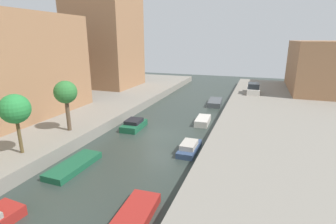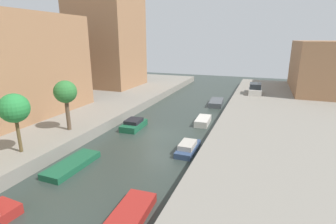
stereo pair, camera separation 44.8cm
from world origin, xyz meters
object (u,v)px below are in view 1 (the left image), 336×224
at_px(street_tree_1, 15,109).
at_px(moored_boat_right_3, 203,121).
at_px(low_block_right, 327,66).
at_px(moored_boat_left_3, 134,125).
at_px(moored_boat_left_2, 74,165).
at_px(apartment_tower_far, 103,14).
at_px(parked_car, 253,89).
at_px(moored_boat_right_2, 189,147).
at_px(moored_boat_right_4, 215,102).
at_px(street_tree_2, 66,93).
at_px(moored_boat_right_1, 134,217).

xyz_separation_m(street_tree_1, moored_boat_right_3, (10.09, 13.52, -3.85)).
distance_m(low_block_right, moored_boat_left_3, 31.30).
relative_size(street_tree_1, moored_boat_left_3, 1.27).
height_order(moored_boat_left_2, moored_boat_left_3, moored_boat_left_3).
height_order(apartment_tower_far, low_block_right, apartment_tower_far).
distance_m(moored_boat_left_2, moored_boat_right_3, 14.23).
relative_size(parked_car, moored_boat_left_3, 1.30).
relative_size(moored_boat_left_3, moored_boat_right_3, 1.08).
xyz_separation_m(low_block_right, moored_boat_right_2, (-14.30, -26.27, -4.35)).
distance_m(apartment_tower_far, street_tree_1, 28.38).
bearing_deg(moored_boat_left_3, apartment_tower_far, 129.41).
bearing_deg(apartment_tower_far, moored_boat_left_3, -50.59).
bearing_deg(moored_boat_left_2, low_block_right, 56.22).
distance_m(moored_boat_left_3, moored_boat_right_4, 13.85).
relative_size(street_tree_1, street_tree_2, 0.96).
relative_size(moored_boat_left_2, moored_boat_right_1, 1.13).
height_order(moored_boat_left_3, moored_boat_right_3, moored_boat_left_3).
distance_m(street_tree_2, moored_boat_right_2, 11.34).
bearing_deg(parked_car, moored_boat_right_1, -98.89).
xyz_separation_m(street_tree_1, moored_boat_left_2, (3.65, 0.83, -3.96)).
bearing_deg(low_block_right, moored_boat_left_2, -123.78).
xyz_separation_m(apartment_tower_far, moored_boat_right_3, (19.25, -12.01, -12.19)).
bearing_deg(moored_boat_right_1, moored_boat_right_3, 89.94).
bearing_deg(moored_boat_right_3, moored_boat_left_2, -116.91).
relative_size(street_tree_1, moored_boat_left_2, 0.96).
distance_m(street_tree_1, moored_boat_left_2, 5.45).
bearing_deg(moored_boat_right_4, parked_car, 44.68).
xyz_separation_m(moored_boat_left_3, moored_boat_right_2, (6.68, -3.44, -0.06)).
xyz_separation_m(parked_car, moored_boat_right_1, (-4.60, -29.42, -1.39)).
xyz_separation_m(moored_boat_left_3, moored_boat_right_3, (6.22, 3.84, -0.07)).
height_order(street_tree_1, moored_boat_right_4, street_tree_1).
xyz_separation_m(moored_boat_left_2, moored_boat_right_2, (6.90, 5.41, 0.12)).
xyz_separation_m(apartment_tower_far, street_tree_2, (9.16, -20.61, -8.19)).
bearing_deg(moored_boat_left_3, moored_boat_right_4, 63.99).
distance_m(street_tree_1, street_tree_2, 4.93).
distance_m(parked_car, moored_boat_right_1, 29.81).
height_order(low_block_right, street_tree_2, low_block_right).
relative_size(moored_boat_left_2, moored_boat_right_4, 1.04).
bearing_deg(moored_boat_right_4, street_tree_1, -114.19).
bearing_deg(moored_boat_right_3, moored_boat_right_1, -90.06).
distance_m(apartment_tower_far, moored_boat_right_4, 22.92).
height_order(low_block_right, moored_boat_right_4, low_block_right).
height_order(apartment_tower_far, moored_boat_right_1, apartment_tower_far).
height_order(parked_car, moored_boat_left_3, parked_car).
bearing_deg(moored_boat_right_3, street_tree_1, -126.73).
distance_m(street_tree_1, moored_boat_right_3, 17.30).
height_order(moored_boat_right_2, moored_boat_right_4, moored_boat_right_2).
relative_size(street_tree_1, moored_boat_right_2, 1.24).
relative_size(low_block_right, parked_car, 3.58).
bearing_deg(moored_boat_right_3, low_block_right, 52.16).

